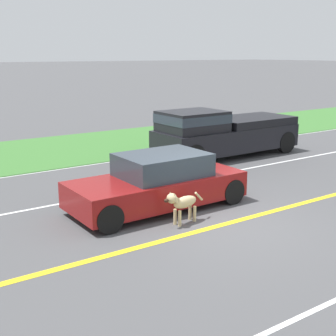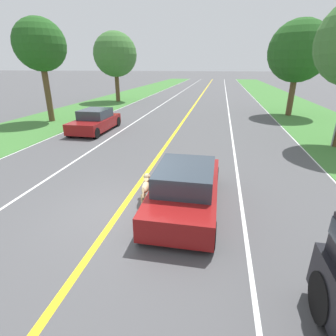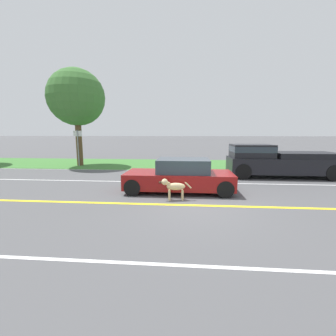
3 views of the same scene
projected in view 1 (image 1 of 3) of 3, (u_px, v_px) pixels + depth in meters
ground_plane at (226, 224)px, 10.52m from camera, size 400.00×400.00×0.00m
centre_divider_line at (226, 224)px, 10.52m from camera, size 0.18×160.00×0.01m
lane_edge_line_right at (90, 165)px, 16.11m from camera, size 0.14×160.00×0.01m
lane_dash_same_dir at (144, 188)px, 13.31m from camera, size 0.10×160.00×0.01m
grass_verge_right at (57, 150)px, 18.50m from camera, size 6.00×160.00×0.03m
ego_car at (158, 183)px, 11.49m from camera, size 1.85×4.36×1.36m
dog at (182, 203)px, 10.41m from camera, size 0.34×1.19×0.81m
pickup_truck at (222, 132)px, 17.15m from camera, size 2.00×5.62×1.79m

